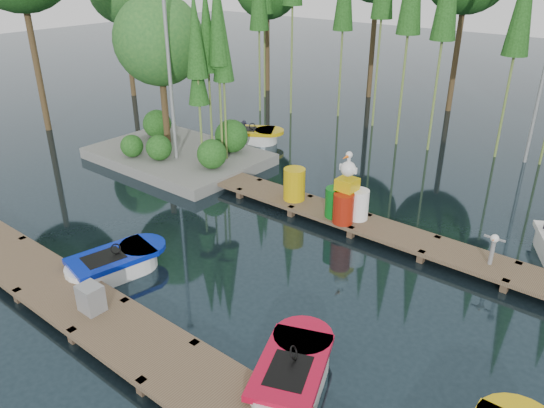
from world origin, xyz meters
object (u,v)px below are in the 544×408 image
Objects in this scene: boat_red at (292,374)px; utility_cabinet at (91,298)px; boat_yellow_far at (250,135)px; drum_cluster at (346,200)px; island at (172,72)px; boat_blue at (115,264)px; yellow_barrel at (294,184)px.

boat_red is 4.65× the size of utility_cabinet.
drum_cluster is (6.99, -3.97, 0.60)m from boat_yellow_far.
drum_cluster reaches higher than boat_red.
boat_red is at bearing -32.55° from island.
boat_red is 13.50m from boat_yellow_far.
utility_cabinet is at bearing -37.42° from boat_blue.
boat_red is (10.36, -6.61, -2.94)m from island.
drum_cluster is (-2.45, 5.67, 0.63)m from boat_red.
boat_red reaches higher than boat_blue.
island reaches higher than boat_red.
island is 2.39× the size of boat_yellow_far.
yellow_barrel is 1.89m from drum_cluster.
boat_yellow_far is at bearing 150.39° from drum_cluster.
boat_red is 1.40× the size of drum_cluster.
boat_yellow_far is 8.07m from drum_cluster.
utility_cabinet is 7.00m from yellow_barrel.
island is 2.54× the size of boat_blue.
yellow_barrel reaches higher than boat_red.
boat_blue is at bearing -101.79° from yellow_barrel.
yellow_barrel reaches higher than utility_cabinet.
boat_red is 0.97× the size of boat_yellow_far.
island is at bearing 125.93° from boat_red.
boat_blue is 6.27m from drum_cluster.
island is at bearing 138.90° from boat_blue.
boat_yellow_far is at bearing 112.89° from boat_red.
utility_cabinet is at bearing -104.92° from drum_cluster.
boat_blue is 2.75× the size of yellow_barrel.
boat_blue is at bearing -78.26° from boat_yellow_far.
yellow_barrel is (6.03, -0.79, -2.40)m from island.
utility_cabinet is (5.17, -10.82, 0.32)m from boat_yellow_far.
island is 10.22m from utility_cabinet.
utility_cabinet is (-4.27, -1.18, 0.35)m from boat_red.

